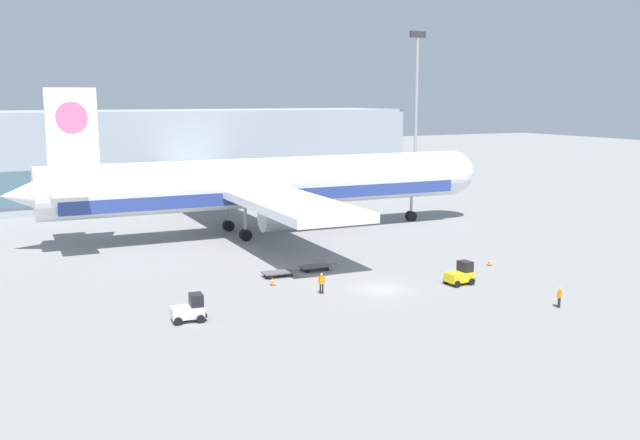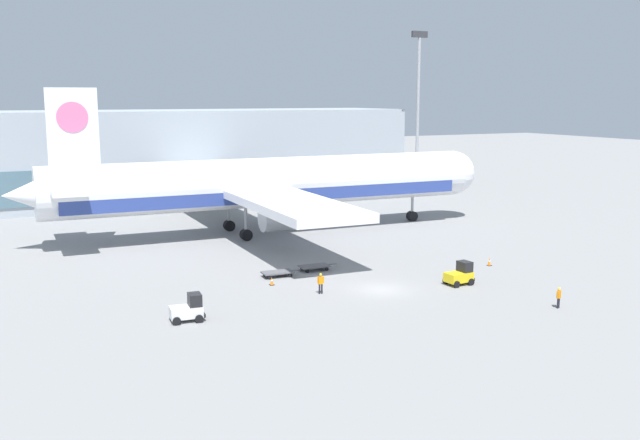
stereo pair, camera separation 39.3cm
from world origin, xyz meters
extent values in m
plane|color=gray|center=(0.00, 0.00, 0.00)|extent=(400.00, 400.00, 0.00)
cube|color=#9EA8B2|center=(-8.19, 61.85, 7.00)|extent=(90.00, 18.00, 14.00)
cube|color=slate|center=(-8.19, 52.75, 3.85)|extent=(88.20, 0.20, 4.90)
cylinder|color=#9EA0A5|center=(35.68, 47.38, 12.68)|extent=(0.50, 0.50, 25.37)
cube|color=#333338|center=(35.68, 47.38, 25.87)|extent=(2.80, 0.50, 1.00)
cylinder|color=white|center=(1.54, 27.89, 6.10)|extent=(52.18, 7.74, 5.80)
cube|color=#2D428E|center=(1.54, 27.89, 4.79)|extent=(48.02, 7.47, 1.45)
sphere|color=white|center=(27.52, 26.91, 6.10)|extent=(5.68, 5.68, 5.68)
cone|color=white|center=(-24.44, 28.86, 6.10)|extent=(6.58, 5.74, 5.51)
cube|color=white|center=(-20.28, 28.70, 13.00)|extent=(5.21, 0.63, 8.00)
cylinder|color=pink|center=(-20.28, 28.70, 13.96)|extent=(3.22, 0.67, 3.20)
cube|color=white|center=(-21.32, 28.74, 6.68)|extent=(4.08, 13.13, 0.50)
cube|color=white|center=(-1.06, 27.98, 5.38)|extent=(9.79, 48.27, 0.90)
cylinder|color=#9EA0A5|center=(-1.43, 17.91, 3.58)|extent=(4.30, 2.96, 2.80)
cylinder|color=#9EA0A5|center=(-0.68, 38.06, 3.58)|extent=(4.30, 2.96, 2.80)
cylinder|color=#9EA0A5|center=(21.29, 27.15, 2.65)|extent=(0.36, 0.36, 4.00)
cylinder|color=black|center=(21.29, 27.15, 0.65)|extent=(1.33, 0.95, 1.30)
cylinder|color=#9EA0A5|center=(-2.74, 24.84, 2.65)|extent=(0.36, 0.36, 4.00)
cylinder|color=black|center=(-2.74, 24.84, 0.65)|extent=(1.33, 0.95, 1.30)
cylinder|color=#9EA0A5|center=(-2.50, 31.24, 2.65)|extent=(0.36, 0.36, 4.00)
cylinder|color=black|center=(-2.50, 31.24, 0.65)|extent=(1.33, 0.95, 1.30)
cube|color=yellow|center=(6.79, -1.57, 0.70)|extent=(2.37, 1.52, 0.80)
cube|color=black|center=(7.44, -1.54, 1.55)|extent=(0.96, 1.29, 0.90)
cube|color=black|center=(8.01, -1.51, 0.42)|extent=(0.23, 1.27, 0.24)
cylinder|color=black|center=(7.55, -0.83, 0.30)|extent=(0.61, 0.27, 0.60)
cylinder|color=black|center=(7.63, -2.23, 0.30)|extent=(0.61, 0.27, 0.60)
cylinder|color=black|center=(5.95, -0.91, 0.30)|extent=(0.61, 0.27, 0.60)
cylinder|color=black|center=(6.02, -2.31, 0.30)|extent=(0.61, 0.27, 0.60)
cube|color=silver|center=(-17.15, -0.92, 0.70)|extent=(2.44, 1.65, 0.80)
cube|color=black|center=(-16.51, -0.99, 1.55)|extent=(1.03, 1.33, 0.90)
cube|color=black|center=(-15.93, -1.06, 0.42)|extent=(0.30, 1.27, 0.24)
cylinder|color=black|center=(-16.28, -0.32, 0.30)|extent=(0.62, 0.31, 0.60)
cylinder|color=black|center=(-16.43, -1.71, 0.30)|extent=(0.62, 0.31, 0.60)
cylinder|color=black|center=(-17.88, -0.14, 0.30)|extent=(0.62, 0.31, 0.60)
cylinder|color=black|center=(-18.03, -1.53, 0.30)|extent=(0.62, 0.31, 0.60)
cube|color=#56565B|center=(-6.12, 8.01, 0.42)|extent=(2.87, 1.64, 0.12)
cube|color=#56565B|center=(-4.27, 7.92, 0.42)|extent=(0.90, 0.13, 0.08)
cylinder|color=black|center=(-5.10, 8.60, 0.18)|extent=(0.37, 0.16, 0.36)
cylinder|color=black|center=(-5.17, 7.33, 0.18)|extent=(0.37, 0.16, 0.36)
cylinder|color=black|center=(-7.06, 8.70, 0.18)|extent=(0.37, 0.16, 0.36)
cylinder|color=black|center=(-7.13, 7.43, 0.18)|extent=(0.37, 0.16, 0.36)
cube|color=#56565B|center=(-2.09, 8.65, 0.42)|extent=(2.87, 1.64, 0.12)
cube|color=#56565B|center=(-0.25, 8.56, 0.42)|extent=(0.90, 0.13, 0.08)
cylinder|color=black|center=(-1.08, 9.24, 0.18)|extent=(0.37, 0.16, 0.36)
cylinder|color=black|center=(-1.15, 7.97, 0.18)|extent=(0.37, 0.16, 0.36)
cylinder|color=black|center=(-3.04, 9.34, 0.18)|extent=(0.37, 0.16, 0.36)
cylinder|color=black|center=(-3.10, 8.07, 0.18)|extent=(0.37, 0.16, 0.36)
cylinder|color=black|center=(9.28, -10.65, 0.40)|extent=(0.14, 0.14, 0.79)
cylinder|color=black|center=(9.46, -10.57, 0.40)|extent=(0.14, 0.14, 0.79)
cube|color=orange|center=(9.37, -10.61, 1.09)|extent=(0.42, 0.35, 0.59)
cylinder|color=orange|center=(9.15, -10.71, 1.12)|extent=(0.09, 0.09, 0.54)
cylinder|color=orange|center=(9.59, -10.52, 1.12)|extent=(0.09, 0.09, 0.54)
sphere|color=#DBB28E|center=(9.37, -10.61, 1.49)|extent=(0.21, 0.21, 0.21)
sphere|color=yellow|center=(9.37, -10.61, 1.55)|extent=(0.20, 0.20, 0.20)
cylinder|color=black|center=(-5.07, 1.20, 0.42)|extent=(0.14, 0.14, 0.83)
cylinder|color=black|center=(-5.27, 1.23, 0.42)|extent=(0.14, 0.14, 0.83)
cube|color=orange|center=(-5.17, 1.21, 1.15)|extent=(0.39, 0.28, 0.63)
cylinder|color=orange|center=(-4.93, 1.17, 1.18)|extent=(0.09, 0.09, 0.56)
cylinder|color=orange|center=(-5.40, 1.25, 1.18)|extent=(0.09, 0.09, 0.56)
sphere|color=tan|center=(-5.17, 1.21, 1.57)|extent=(0.23, 0.23, 0.23)
sphere|color=yellow|center=(-5.17, 1.21, 1.64)|extent=(0.21, 0.21, 0.21)
cube|color=black|center=(13.84, 2.81, 0.02)|extent=(0.40, 0.40, 0.04)
cone|color=orange|center=(13.84, 2.81, 0.41)|extent=(0.32, 0.32, 0.74)
cylinder|color=white|center=(13.84, 2.81, 0.45)|extent=(0.19, 0.19, 0.10)
cube|color=black|center=(-7.70, 5.58, 0.02)|extent=(0.40, 0.40, 0.04)
cone|color=orange|center=(-7.70, 5.58, 0.38)|extent=(0.32, 0.32, 0.67)
cylinder|color=white|center=(-7.70, 5.58, 0.41)|extent=(0.19, 0.19, 0.09)
camera|label=1|loc=(-31.10, -49.44, 16.03)|focal=40.00mm
camera|label=2|loc=(-30.75, -49.62, 16.03)|focal=40.00mm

